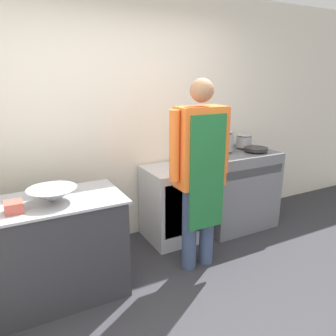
% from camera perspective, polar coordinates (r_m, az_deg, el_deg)
% --- Properties ---
extents(ground_plane, '(14.00, 14.00, 0.00)m').
position_cam_1_polar(ground_plane, '(2.78, 7.80, -25.37)').
color(ground_plane, '#2D2D33').
extents(wall_back, '(8.00, 0.05, 2.70)m').
position_cam_1_polar(wall_back, '(3.62, -7.33, 8.28)').
color(wall_back, silver).
rests_on(wall_back, ground_plane).
extents(prep_counter, '(1.31, 0.64, 0.87)m').
position_cam_1_polar(prep_counter, '(2.93, -20.77, -13.49)').
color(prep_counter, '#2D2D33').
rests_on(prep_counter, ground_plane).
extents(stove, '(0.90, 0.64, 0.96)m').
position_cam_1_polar(stove, '(4.12, 11.71, -3.58)').
color(stove, slate).
rests_on(stove, ground_plane).
extents(fridge_unit, '(0.61, 0.58, 0.84)m').
position_cam_1_polar(fridge_unit, '(3.73, 1.02, -6.22)').
color(fridge_unit, silver).
rests_on(fridge_unit, ground_plane).
extents(person_cook, '(0.63, 0.24, 1.80)m').
position_cam_1_polar(person_cook, '(3.00, 5.66, 0.44)').
color(person_cook, '#38476B').
rests_on(person_cook, ground_plane).
extents(mixing_bowl, '(0.38, 0.38, 0.12)m').
position_cam_1_polar(mixing_bowl, '(2.69, -19.46, -4.50)').
color(mixing_bowl, '#9EA0A8').
rests_on(mixing_bowl, prep_counter).
extents(plastic_tub, '(0.13, 0.13, 0.08)m').
position_cam_1_polar(plastic_tub, '(2.62, -25.28, -6.18)').
color(plastic_tub, '#B24C3F').
rests_on(plastic_tub, prep_counter).
extents(stock_pot, '(0.33, 0.33, 0.26)m').
position_cam_1_polar(stock_pot, '(3.92, 8.88, 4.93)').
color(stock_pot, '#9EA0A8').
rests_on(stock_pot, stove).
extents(saute_pan, '(0.27, 0.27, 0.04)m').
position_cam_1_polar(saute_pan, '(4.02, 15.09, 3.22)').
color(saute_pan, '#262628').
rests_on(saute_pan, stove).
extents(sauce_pot, '(0.18, 0.18, 0.16)m').
position_cam_1_polar(sauce_pot, '(4.17, 13.08, 4.70)').
color(sauce_pot, '#9EA0A8').
rests_on(sauce_pot, stove).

